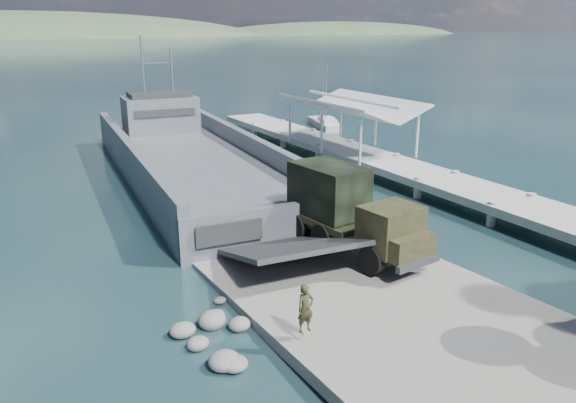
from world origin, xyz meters
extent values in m
plane|color=#173538|center=(0.00, 0.00, 0.00)|extent=(1400.00, 1400.00, 0.00)
cube|color=gray|center=(0.00, -1.00, 0.25)|extent=(10.00, 18.00, 0.50)
cube|color=#9A9990|center=(13.00, 18.00, 1.00)|extent=(4.00, 44.00, 0.50)
cube|color=#4A5258|center=(0.40, 21.74, 0.46)|extent=(11.83, 31.09, 2.53)
cube|color=#4A5258|center=(-3.84, 22.12, 2.33)|extent=(3.36, 30.32, 1.32)
cube|color=#4A5258|center=(4.64, 21.35, 2.33)|extent=(3.36, 30.32, 1.32)
cube|color=#4A5258|center=(-0.97, 6.70, 1.01)|extent=(9.12, 1.23, 2.63)
cube|color=#4A5258|center=(1.32, 31.83, 3.24)|extent=(6.42, 4.59, 3.04)
cube|color=#2A2D2F|center=(1.32, 31.83, 4.96)|extent=(5.34, 3.69, 0.41)
cylinder|color=#95979A|center=(0.11, 31.94, 7.29)|extent=(0.16, 0.16, 5.07)
cylinder|color=#95979A|center=(2.53, 31.72, 6.79)|extent=(0.16, 0.16, 4.05)
cylinder|color=black|center=(1.08, 1.32, 1.13)|extent=(0.58, 1.31, 1.27)
cylinder|color=black|center=(3.31, 1.58, 1.13)|extent=(0.58, 1.31, 1.27)
cylinder|color=black|center=(0.70, 4.61, 1.13)|extent=(0.58, 1.31, 1.27)
cylinder|color=black|center=(2.93, 4.87, 1.13)|extent=(0.58, 1.31, 1.27)
cylinder|color=black|center=(0.47, 6.55, 1.13)|extent=(0.58, 1.31, 1.27)
cylinder|color=black|center=(2.70, 6.81, 1.13)|extent=(0.58, 1.31, 1.27)
cube|color=black|center=(1.88, 4.16, 1.28)|extent=(2.99, 7.61, 0.24)
cube|color=black|center=(2.18, 1.54, 2.31)|extent=(2.65, 2.22, 1.95)
cube|color=black|center=(2.32, 0.38, 1.82)|extent=(2.33, 1.13, 0.98)
cube|color=black|center=(1.72, 5.52, 1.62)|extent=(2.94, 4.74, 0.34)
cube|color=black|center=(1.70, 5.71, 3.04)|extent=(2.75, 3.95, 2.44)
cube|color=#2A2D2F|center=(2.37, -0.10, 1.23)|extent=(2.45, 0.52, 0.29)
imported|color=black|center=(-4.18, -1.93, 1.34)|extent=(0.62, 0.42, 1.68)
cube|color=silver|center=(19.99, 34.17, 0.26)|extent=(3.18, 5.93, 0.93)
cube|color=silver|center=(19.70, 33.18, 0.88)|extent=(1.85, 1.99, 0.62)
cylinder|color=#95979A|center=(19.99, 34.17, 3.62)|extent=(0.10, 0.10, 6.21)
cube|color=silver|center=(20.77, 36.03, 0.24)|extent=(2.28, 5.47, 0.87)
cube|color=silver|center=(20.63, 35.08, 0.82)|extent=(1.56, 1.72, 0.58)
cylinder|color=#95979A|center=(20.77, 36.03, 3.38)|extent=(0.10, 0.10, 5.79)
camera|label=1|loc=(-12.78, -16.13, 10.69)|focal=35.00mm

